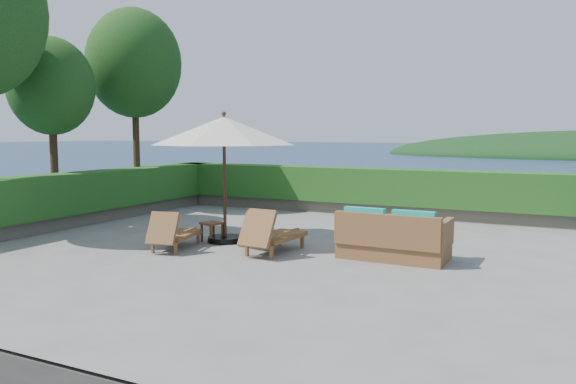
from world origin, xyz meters
The scene contains 13 objects.
ground centered at (0.00, 0.00, 0.00)m, with size 12.00×12.00×0.00m, color gray.
foundation centered at (0.00, 0.00, -1.55)m, with size 12.00×12.00×3.00m, color #574E45.
planter_wall_far centered at (0.00, 5.60, 0.18)m, with size 12.00×0.60×0.36m, color #655E51.
planter_wall_left centered at (-5.60, 0.00, 0.18)m, with size 0.60×12.00×0.36m, color #655E51.
hedge_far centered at (0.00, 5.60, 0.85)m, with size 12.40×0.90×1.00m, color #174313.
hedge_left centered at (-5.60, 0.00, 0.85)m, with size 0.90×12.40×1.00m, color #174313.
tree_mid centered at (-6.40, 0.50, 3.55)m, with size 2.20×2.20×4.83m.
tree_far centered at (-6.00, 3.20, 4.40)m, with size 2.80×2.80×6.03m.
patio_umbrella centered at (-0.95, 0.24, 2.38)m, with size 3.58×3.58×2.82m.
lounge_left centered at (-1.44, -0.92, 0.35)m, with size 0.86×1.52×0.83m.
lounge_right centered at (0.51, -0.34, 0.39)m, with size 0.79×1.64×0.93m.
side_table centered at (-1.21, 0.13, 0.36)m, with size 0.51×0.51×0.43m.
wicker_loveseat centered at (2.78, 0.21, 0.38)m, with size 2.03×1.07×0.99m.
Camera 1 is at (5.64, -9.91, 2.36)m, focal length 35.00 mm.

